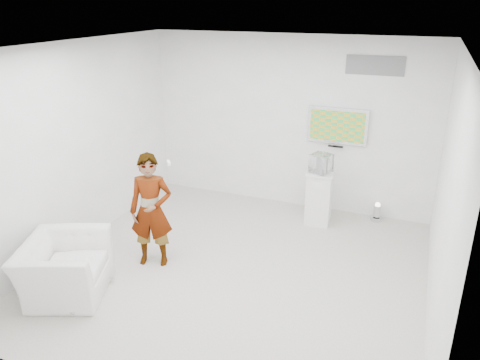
% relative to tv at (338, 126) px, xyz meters
% --- Properties ---
extents(room, '(5.01, 5.01, 3.00)m').
position_rel_tv_xyz_m(room, '(-0.85, -2.45, -0.05)').
color(room, beige).
rests_on(room, ground).
extents(tv, '(1.00, 0.08, 0.60)m').
position_rel_tv_xyz_m(tv, '(0.00, 0.00, 0.00)').
color(tv, silver).
rests_on(tv, room).
extents(logo_decal, '(0.90, 0.02, 0.30)m').
position_rel_tv_xyz_m(logo_decal, '(0.50, 0.04, 1.00)').
color(logo_decal, slate).
rests_on(logo_decal, room).
extents(person, '(0.68, 0.56, 1.62)m').
position_rel_tv_xyz_m(person, '(-2.00, -2.68, -0.74)').
color(person, white).
rests_on(person, room).
extents(armchair, '(1.30, 1.38, 0.72)m').
position_rel_tv_xyz_m(armchair, '(-2.65, -3.73, -1.19)').
color(armchair, white).
rests_on(armchair, room).
extents(pedestal, '(0.47, 0.47, 0.90)m').
position_rel_tv_xyz_m(pedestal, '(-0.12, -0.56, -1.10)').
color(pedestal, white).
rests_on(pedestal, room).
extents(floor_uplight, '(0.25, 0.25, 0.31)m').
position_rel_tv_xyz_m(floor_uplight, '(0.79, -0.12, -1.39)').
color(floor_uplight, silver).
rests_on(floor_uplight, room).
extents(vitrine, '(0.38, 0.38, 0.30)m').
position_rel_tv_xyz_m(vitrine, '(-0.12, -0.56, -0.50)').
color(vitrine, white).
rests_on(vitrine, pedestal).
extents(console, '(0.11, 0.19, 0.24)m').
position_rel_tv_xyz_m(console, '(-0.12, -0.56, -0.53)').
color(console, white).
rests_on(console, pedestal).
extents(wii_remote, '(0.12, 0.14, 0.04)m').
position_rel_tv_xyz_m(wii_remote, '(-1.81, -2.45, -0.09)').
color(wii_remote, white).
rests_on(wii_remote, person).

